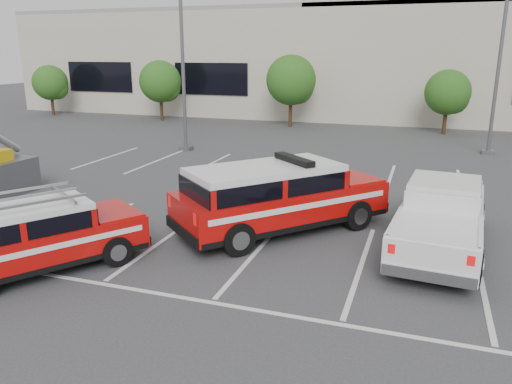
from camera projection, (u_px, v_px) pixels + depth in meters
ground at (256, 252)px, 12.96m from camera, size 120.00×120.00×0.00m
stall_markings at (298, 204)px, 17.06m from camera, size 23.00×15.00×0.01m
convention_building at (384, 55)px, 40.64m from camera, size 60.00×16.99×13.20m
tree_far_left at (52, 84)px, 40.09m from camera, size 2.77×2.77×3.99m
tree_left at (162, 83)px, 36.92m from camera, size 3.07×3.07×4.42m
tree_mid_left at (292, 82)px, 33.74m from camera, size 3.37×3.37×4.85m
tree_mid_right at (449, 94)px, 30.78m from camera, size 2.77×2.77×3.99m
light_pole_left at (182, 48)px, 24.96m from camera, size 0.90×0.60×10.24m
light_pole_mid at (501, 48)px, 23.95m from camera, size 0.90×0.60×10.24m
fire_chief_suv at (278, 202)px, 14.28m from camera, size 5.73×6.04×2.15m
white_pickup at (440, 223)px, 13.05m from camera, size 2.48×5.90×1.76m
ladder_suv at (34, 241)px, 11.67m from camera, size 4.19×5.02×1.88m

